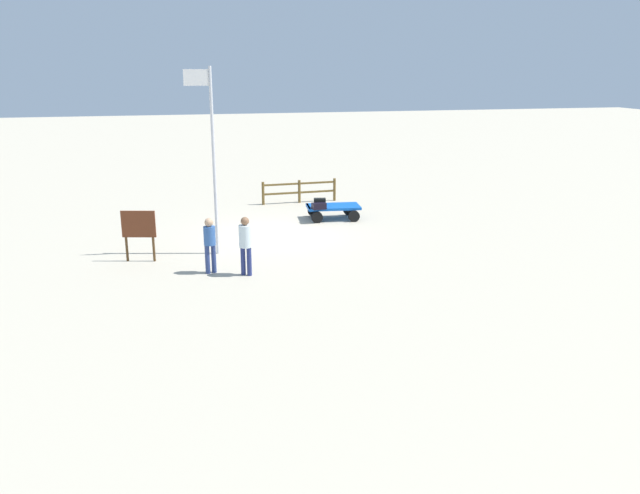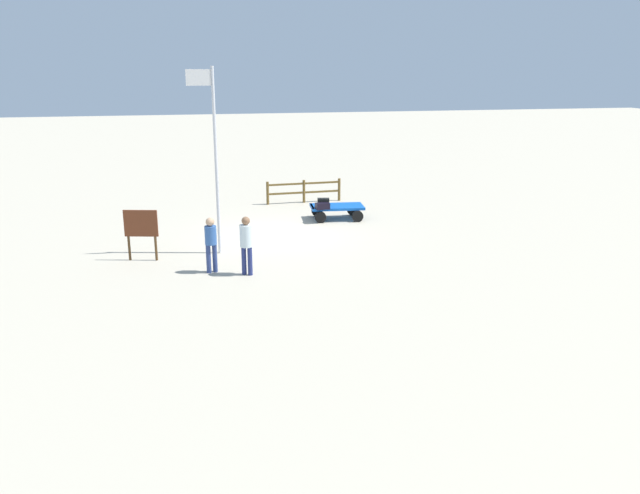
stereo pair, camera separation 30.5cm
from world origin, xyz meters
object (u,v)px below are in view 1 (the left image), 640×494
(suitcase_maroon, at_px, (320,203))
(flagpole, at_px, (211,150))
(suitcase_olive, at_px, (319,206))
(signboard, at_px, (139,228))
(worker_trailing, at_px, (210,241))
(worker_lead, at_px, (245,241))
(luggage_cart, at_px, (333,209))

(suitcase_maroon, relative_size, flagpole, 0.08)
(suitcase_olive, xyz_separation_m, signboard, (6.65, 3.69, 0.40))
(suitcase_maroon, distance_m, worker_trailing, 7.39)
(suitcase_olive, distance_m, worker_lead, 6.88)
(suitcase_maroon, distance_m, flagpole, 6.31)
(suitcase_olive, height_order, worker_trailing, worker_trailing)
(luggage_cart, distance_m, flagpole, 6.98)
(luggage_cart, distance_m, suitcase_olive, 0.90)
(worker_lead, distance_m, worker_trailing, 1.10)
(suitcase_olive, bearing_deg, worker_lead, 58.62)
(luggage_cart, relative_size, worker_lead, 1.25)
(suitcase_olive, relative_size, worker_trailing, 0.33)
(suitcase_olive, relative_size, flagpole, 0.09)
(worker_trailing, xyz_separation_m, flagpole, (-0.30, -2.05, 2.40))
(flagpole, bearing_deg, worker_trailing, 81.73)
(suitcase_olive, bearing_deg, worker_trailing, 49.79)
(luggage_cart, relative_size, suitcase_maroon, 4.38)
(worker_lead, height_order, flagpole, flagpole)
(luggage_cart, bearing_deg, worker_lead, 56.28)
(luggage_cart, bearing_deg, signboard, 29.86)
(suitcase_maroon, height_order, flagpole, flagpole)
(suitcase_olive, bearing_deg, suitcase_maroon, -109.26)
(flagpole, bearing_deg, luggage_cart, -141.93)
(flagpole, bearing_deg, suitcase_maroon, -140.12)
(luggage_cart, distance_m, signboard, 8.49)
(suitcase_olive, height_order, worker_lead, worker_lead)
(suitcase_olive, distance_m, suitcase_maroon, 0.32)
(worker_trailing, bearing_deg, luggage_cart, -131.57)
(worker_trailing, distance_m, signboard, 2.70)
(signboard, bearing_deg, worker_trailing, 140.23)
(worker_lead, bearing_deg, luggage_cart, -123.72)
(suitcase_maroon, xyz_separation_m, worker_lead, (3.68, 6.16, 0.32))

